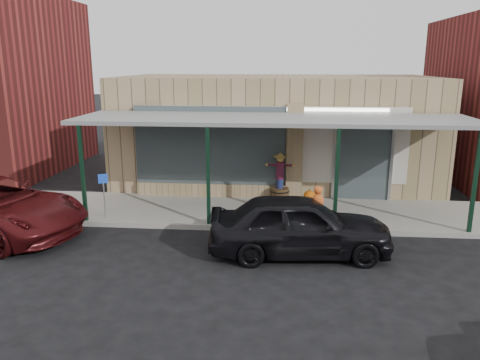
# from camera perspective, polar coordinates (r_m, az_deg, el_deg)

# --- Properties ---
(ground) EXTENTS (120.00, 120.00, 0.00)m
(ground) POSITION_cam_1_polar(r_m,az_deg,el_deg) (11.63, 3.47, -9.84)
(ground) COLOR black
(ground) RESTS_ON ground
(sidewalk) EXTENTS (40.00, 3.20, 0.15)m
(sidewalk) POSITION_cam_1_polar(r_m,az_deg,el_deg) (14.96, 3.91, -3.98)
(sidewalk) COLOR gray
(sidewalk) RESTS_ON ground
(storefront) EXTENTS (12.00, 6.25, 4.20)m
(storefront) POSITION_cam_1_polar(r_m,az_deg,el_deg) (18.97, 4.35, 6.14)
(storefront) COLOR tan
(storefront) RESTS_ON ground
(awning) EXTENTS (12.00, 3.00, 3.04)m
(awning) POSITION_cam_1_polar(r_m,az_deg,el_deg) (14.29, 4.11, 7.23)
(awning) COLOR gray
(awning) RESTS_ON ground
(block_buildings_near) EXTENTS (61.00, 8.00, 8.00)m
(block_buildings_near) POSITION_cam_1_polar(r_m,az_deg,el_deg) (19.92, 10.38, 11.17)
(block_buildings_near) COLOR maroon
(block_buildings_near) RESTS_ON ground
(barrel_scarecrow) EXTENTS (0.96, 0.82, 1.64)m
(barrel_scarecrow) POSITION_cam_1_polar(r_m,az_deg,el_deg) (15.94, 4.85, -0.51)
(barrel_scarecrow) COLOR brown
(barrel_scarecrow) RESTS_ON sidewalk
(barrel_pumpkin) EXTENTS (0.87, 0.87, 0.80)m
(barrel_pumpkin) POSITION_cam_1_polar(r_m,az_deg,el_deg) (14.64, 8.42, -3.04)
(barrel_pumpkin) COLOR brown
(barrel_pumpkin) RESTS_ON sidewalk
(handicap_sign) EXTENTS (0.26, 0.14, 1.37)m
(handicap_sign) POSITION_cam_1_polar(r_m,az_deg,el_deg) (14.52, -16.28, -1.16)
(handicap_sign) COLOR gray
(handicap_sign) RESTS_ON sidewalk
(parked_sedan) EXTENTS (4.67, 2.20, 1.59)m
(parked_sedan) POSITION_cam_1_polar(r_m,az_deg,el_deg) (11.82, 7.28, -5.49)
(parked_sedan) COLOR black
(parked_sedan) RESTS_ON ground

